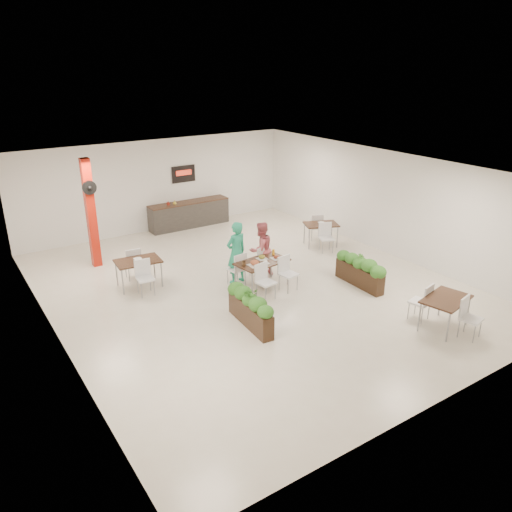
{
  "coord_description": "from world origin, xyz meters",
  "views": [
    {
      "loc": [
        -6.67,
        -10.31,
        5.7
      ],
      "look_at": [
        -0.18,
        -0.54,
        1.1
      ],
      "focal_mm": 35.0,
      "sensor_mm": 36.0,
      "label": 1
    }
  ],
  "objects_px": {
    "service_counter": "(189,214)",
    "red_column": "(91,212)",
    "main_table": "(262,265)",
    "planter_right": "(360,269)",
    "side_table_a": "(138,265)",
    "diner_woman": "(261,250)",
    "diner_man": "(236,253)",
    "side_table_b": "(321,228)",
    "side_table_c": "(446,303)",
    "planter_left": "(250,306)"
  },
  "relations": [
    {
      "from": "diner_man",
      "to": "main_table",
      "type": "bearing_deg",
      "value": 113.47
    },
    {
      "from": "main_table",
      "to": "side_table_c",
      "type": "distance_m",
      "value": 4.66
    },
    {
      "from": "service_counter",
      "to": "red_column",
      "type": "bearing_deg",
      "value": -155.0
    },
    {
      "from": "diner_woman",
      "to": "side_table_c",
      "type": "xyz_separation_m",
      "value": [
        1.79,
        -4.77,
        -0.17
      ]
    },
    {
      "from": "side_table_a",
      "to": "side_table_c",
      "type": "xyz_separation_m",
      "value": [
        4.91,
        -5.99,
        -0.0
      ]
    },
    {
      "from": "red_column",
      "to": "side_table_a",
      "type": "bearing_deg",
      "value": -76.26
    },
    {
      "from": "diner_man",
      "to": "side_table_a",
      "type": "height_order",
      "value": "diner_man"
    },
    {
      "from": "main_table",
      "to": "diner_man",
      "type": "bearing_deg",
      "value": 120.79
    },
    {
      "from": "red_column",
      "to": "side_table_b",
      "type": "height_order",
      "value": "red_column"
    },
    {
      "from": "red_column",
      "to": "planter_right",
      "type": "relative_size",
      "value": 1.84
    },
    {
      "from": "planter_right",
      "to": "side_table_b",
      "type": "bearing_deg",
      "value": 68.36
    },
    {
      "from": "main_table",
      "to": "diner_man",
      "type": "height_order",
      "value": "diner_man"
    },
    {
      "from": "main_table",
      "to": "diner_woman",
      "type": "bearing_deg",
      "value": 58.05
    },
    {
      "from": "service_counter",
      "to": "main_table",
      "type": "height_order",
      "value": "service_counter"
    },
    {
      "from": "service_counter",
      "to": "diner_woman",
      "type": "xyz_separation_m",
      "value": [
        -0.36,
        -5.21,
        0.3
      ]
    },
    {
      "from": "main_table",
      "to": "side_table_a",
      "type": "distance_m",
      "value": 3.31
    },
    {
      "from": "main_table",
      "to": "side_table_c",
      "type": "xyz_separation_m",
      "value": [
        2.2,
        -4.11,
        -0.01
      ]
    },
    {
      "from": "service_counter",
      "to": "diner_woman",
      "type": "bearing_deg",
      "value": -93.92
    },
    {
      "from": "side_table_b",
      "to": "side_table_a",
      "type": "bearing_deg",
      "value": -159.26
    },
    {
      "from": "diner_woman",
      "to": "diner_man",
      "type": "bearing_deg",
      "value": -7.32
    },
    {
      "from": "side_table_c",
      "to": "service_counter",
      "type": "bearing_deg",
      "value": 85.5
    },
    {
      "from": "diner_man",
      "to": "side_table_a",
      "type": "xyz_separation_m",
      "value": [
        -2.33,
        1.23,
        -0.24
      ]
    },
    {
      "from": "planter_right",
      "to": "side_table_a",
      "type": "relative_size",
      "value": 1.06
    },
    {
      "from": "red_column",
      "to": "side_table_a",
      "type": "relative_size",
      "value": 1.94
    },
    {
      "from": "side_table_a",
      "to": "red_column",
      "type": "bearing_deg",
      "value": 109.0
    },
    {
      "from": "diner_man",
      "to": "planter_right",
      "type": "relative_size",
      "value": 1.0
    },
    {
      "from": "side_table_b",
      "to": "red_column",
      "type": "bearing_deg",
      "value": -176.41
    },
    {
      "from": "red_column",
      "to": "service_counter",
      "type": "xyz_separation_m",
      "value": [
        4.0,
        1.86,
        -1.15
      ]
    },
    {
      "from": "side_table_a",
      "to": "side_table_c",
      "type": "height_order",
      "value": "same"
    },
    {
      "from": "side_table_b",
      "to": "service_counter",
      "type": "bearing_deg",
      "value": 145.49
    },
    {
      "from": "diner_woman",
      "to": "planter_right",
      "type": "bearing_deg",
      "value": 125.25
    },
    {
      "from": "red_column",
      "to": "main_table",
      "type": "height_order",
      "value": "red_column"
    },
    {
      "from": "diner_man",
      "to": "side_table_c",
      "type": "bearing_deg",
      "value": 111.18
    },
    {
      "from": "diner_woman",
      "to": "planter_right",
      "type": "distance_m",
      "value": 2.76
    },
    {
      "from": "main_table",
      "to": "planter_right",
      "type": "xyz_separation_m",
      "value": [
        2.26,
        -1.36,
        -0.15
      ]
    },
    {
      "from": "diner_woman",
      "to": "side_table_a",
      "type": "bearing_deg",
      "value": -28.78
    },
    {
      "from": "service_counter",
      "to": "planter_right",
      "type": "relative_size",
      "value": 1.72
    },
    {
      "from": "planter_right",
      "to": "diner_woman",
      "type": "bearing_deg",
      "value": 132.57
    },
    {
      "from": "planter_left",
      "to": "side_table_b",
      "type": "relative_size",
      "value": 1.08
    },
    {
      "from": "diner_woman",
      "to": "side_table_b",
      "type": "bearing_deg",
      "value": -169.47
    },
    {
      "from": "planter_left",
      "to": "planter_right",
      "type": "height_order",
      "value": "planter_left"
    },
    {
      "from": "service_counter",
      "to": "main_table",
      "type": "xyz_separation_m",
      "value": [
        -0.77,
        -5.86,
        0.14
      ]
    },
    {
      "from": "red_column",
      "to": "main_table",
      "type": "relative_size",
      "value": 1.82
    },
    {
      "from": "side_table_b",
      "to": "side_table_c",
      "type": "distance_m",
      "value": 5.88
    },
    {
      "from": "planter_left",
      "to": "planter_right",
      "type": "relative_size",
      "value": 1.03
    },
    {
      "from": "diner_man",
      "to": "side_table_b",
      "type": "xyz_separation_m",
      "value": [
        3.84,
        0.98,
        -0.25
      ]
    },
    {
      "from": "planter_right",
      "to": "service_counter",
      "type": "bearing_deg",
      "value": 101.71
    },
    {
      "from": "main_table",
      "to": "planter_right",
      "type": "relative_size",
      "value": 1.01
    },
    {
      "from": "main_table",
      "to": "side_table_a",
      "type": "bearing_deg",
      "value": 145.24
    },
    {
      "from": "main_table",
      "to": "planter_right",
      "type": "height_order",
      "value": "main_table"
    }
  ]
}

